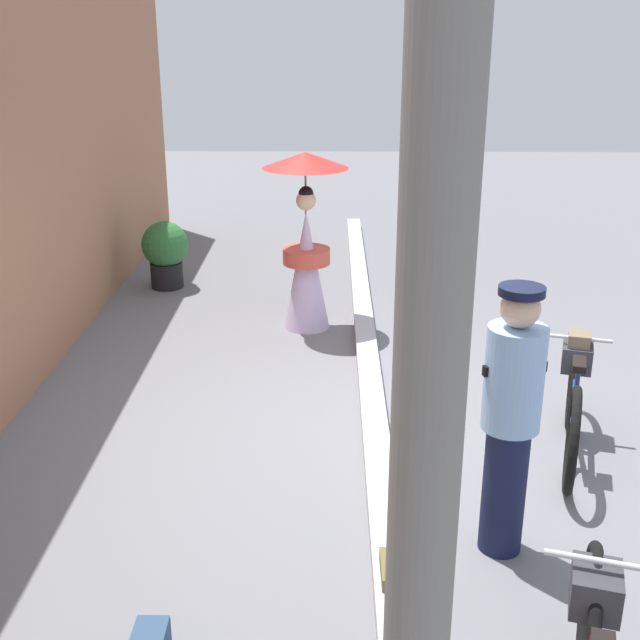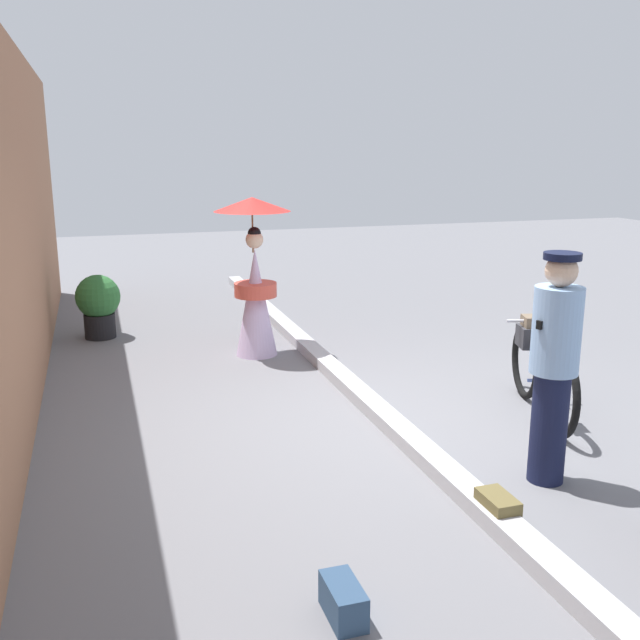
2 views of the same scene
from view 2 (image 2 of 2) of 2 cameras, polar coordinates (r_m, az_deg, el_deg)
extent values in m
plane|color=slate|center=(6.40, 5.19, -8.22)|extent=(30.00, 30.00, 0.00)
cube|color=#B2B2B7|center=(6.38, 5.20, -7.72)|extent=(14.00, 0.20, 0.12)
torus|color=black|center=(7.17, 16.16, -3.10)|extent=(0.74, 0.27, 0.75)
torus|color=black|center=(6.31, 18.75, -5.60)|extent=(0.74, 0.27, 0.75)
cube|color=navy|center=(6.69, 17.46, -2.99)|extent=(0.79, 0.26, 0.04)
cube|color=navy|center=(6.75, 17.34, -4.67)|extent=(0.69, 0.23, 0.26)
cylinder|color=navy|center=(6.50, 18.02, -2.41)|extent=(0.03, 0.03, 0.31)
cube|color=black|center=(6.46, 18.12, -1.09)|extent=(0.24, 0.15, 0.05)
cylinder|color=silver|center=(6.98, 16.61, -0.06)|extent=(0.16, 0.47, 0.03)
cube|color=#333338|center=(7.01, 16.53, -1.28)|extent=(0.31, 0.28, 0.20)
cube|color=#72604C|center=(6.98, 16.60, -0.25)|extent=(0.24, 0.21, 0.14)
cylinder|color=#141938|center=(5.45, 17.86, -8.19)|extent=(0.26, 0.26, 0.83)
cylinder|color=#8CB2E0|center=(5.23, 18.43, -0.80)|extent=(0.34, 0.34, 0.62)
sphere|color=#D8B293|center=(5.14, 18.79, 3.76)|extent=(0.22, 0.22, 0.22)
cylinder|color=black|center=(5.13, 18.87, 4.86)|extent=(0.26, 0.26, 0.05)
cube|color=black|center=(5.21, 18.48, -0.14)|extent=(0.13, 0.38, 0.06)
cone|color=silver|center=(8.28, -5.16, 1.42)|extent=(0.48, 0.48, 1.26)
cylinder|color=#D14C3D|center=(8.25, -5.19, 2.44)|extent=(0.49, 0.49, 0.16)
sphere|color=beige|center=(8.16, -5.27, 6.43)|extent=(0.20, 0.20, 0.20)
sphere|color=black|center=(8.15, -5.29, 6.92)|extent=(0.15, 0.15, 0.15)
cylinder|color=olive|center=(8.20, -5.43, 7.31)|extent=(0.02, 0.02, 0.55)
cone|color=red|center=(8.17, -5.47, 9.22)|extent=(0.88, 0.88, 0.16)
cylinder|color=black|center=(9.52, -17.21, -0.44)|extent=(0.39, 0.39, 0.31)
sphere|color=#2D6B33|center=(9.44, -17.38, 1.80)|extent=(0.56, 0.56, 0.56)
sphere|color=#2D6B33|center=(9.59, -16.86, 1.59)|extent=(0.31, 0.31, 0.31)
cube|color=brown|center=(4.91, 14.01, -14.49)|extent=(0.30, 0.18, 0.20)
cube|color=brown|center=(4.91, 14.60, -13.86)|extent=(0.26, 0.06, 0.07)
cube|color=navy|center=(3.96, 1.87, -21.57)|extent=(0.33, 0.17, 0.19)
cube|color=#243951|center=(3.94, 2.62, -20.86)|extent=(0.28, 0.06, 0.07)
camera|label=1|loc=(2.09, 80.43, 20.67)|focal=45.30mm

